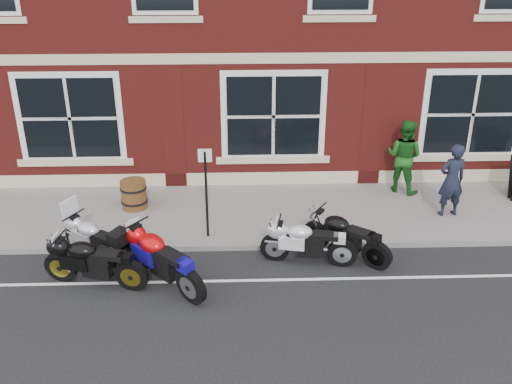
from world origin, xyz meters
TOP-DOWN VIEW (x-y plane):
  - ground at (0.00, 0.00)m, footprint 80.00×80.00m
  - sidewalk at (0.00, 3.00)m, footprint 30.00×3.00m
  - kerb at (0.00, 1.42)m, footprint 30.00×0.16m
  - moto_touring_silver at (-2.25, 1.04)m, footprint 1.62×1.27m
  - moto_sport_red at (-0.83, 0.15)m, footprint 1.71×1.72m
  - moto_sport_black at (-2.13, 0.18)m, footprint 2.05×0.64m
  - moto_sport_silver at (1.96, 0.84)m, footprint 1.94×0.51m
  - moto_naked_black at (2.76, 1.03)m, footprint 1.67×1.37m
  - pedestrian_left at (5.46, 2.64)m, footprint 0.69×0.51m
  - pedestrian_right at (4.74, 4.03)m, footprint 1.15×1.11m
  - barrel_planter at (-1.87, 3.26)m, footprint 0.63×0.63m
  - parking_sign at (-0.07, 1.79)m, footprint 0.28×0.05m

SIDE VIEW (x-z plane):
  - ground at x=0.00m, z-range 0.00..0.00m
  - sidewalk at x=0.00m, z-range 0.00..0.12m
  - kerb at x=0.00m, z-range 0.00..0.12m
  - barrel_planter at x=-1.87m, z-range 0.12..0.81m
  - moto_sport_silver at x=1.96m, z-range 0.07..0.94m
  - moto_touring_silver at x=-2.25m, z-range -0.12..1.16m
  - moto_naked_black at x=2.76m, z-range 0.07..0.98m
  - moto_sport_black at x=-2.13m, z-range 0.07..1.01m
  - moto_sport_red at x=-0.83m, z-range 0.08..1.10m
  - pedestrian_left at x=5.46m, z-range 0.12..1.86m
  - pedestrian_right at x=4.74m, z-range 0.12..1.98m
  - parking_sign at x=-0.07m, z-range 0.28..2.28m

